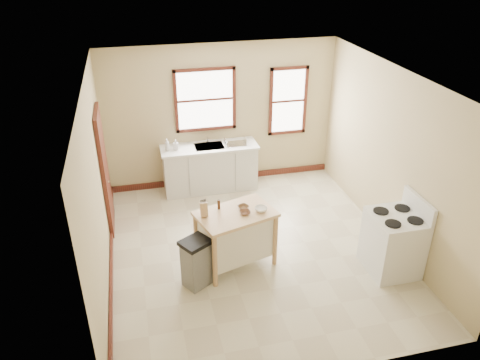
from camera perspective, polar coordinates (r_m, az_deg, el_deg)
The scene contains 23 objects.
floor at distance 7.65m, azimuth 1.59°, elevation -8.51°, with size 5.00×5.00×0.00m, color beige.
ceiling at distance 6.39m, azimuth 1.92°, elevation 12.12°, with size 5.00×5.00×0.00m, color white.
wall_back at distance 9.14m, azimuth -2.34°, elevation 7.83°, with size 4.50×0.04×2.80m, color tan.
wall_left at distance 6.74m, azimuth -17.07°, elevation -1.18°, with size 0.04×5.00×2.80m, color tan.
wall_right at distance 7.75m, azimuth 18.04°, elevation 2.59°, with size 0.04×5.00×2.80m, color tan.
window_main at distance 8.96m, azimuth -4.26°, elevation 9.72°, with size 1.17×0.06×1.22m, color #3B1810, non-canonical shape.
window_side at distance 9.40m, azimuth 5.88°, elevation 9.55°, with size 0.77×0.06×1.37m, color #3B1810, non-canonical shape.
door_left at distance 8.05m, azimuth -16.16°, elevation 1.06°, with size 0.06×0.90×2.10m, color #3B1810.
baseboard_back at distance 9.66m, azimuth -2.15°, elevation 0.28°, with size 4.50×0.04×0.12m, color #3B1810.
baseboard_left at distance 7.46m, azimuth -15.40°, elevation -10.19°, with size 0.04×5.00×0.12m, color #3B1810.
sink_counter at distance 9.20m, azimuth -3.69°, elevation 1.53°, with size 1.86×0.62×0.92m, color beige, non-canonical shape.
faucet at distance 9.12m, azimuth -4.00°, elevation 5.23°, with size 0.03×0.03×0.22m, color silver.
soap_bottle_a at distance 8.85m, azimuth -8.88°, elevation 4.28°, with size 0.09×0.09×0.24m, color #B2B2B2.
soap_bottle_b at distance 8.88m, azimuth -7.83°, elevation 4.30°, with size 0.09×0.09×0.20m, color #B2B2B2.
dish_rack at distance 9.04m, azimuth -0.60°, elevation 4.68°, with size 0.41×0.31×0.10m, color silver, non-canonical shape.
kitchen_island at distance 7.10m, azimuth -0.52°, elevation -7.16°, with size 1.12×0.71×0.92m, color #E9B489, non-canonical shape.
knife_block at distance 6.74m, azimuth -4.41°, elevation -3.66°, with size 0.10×0.10×0.20m, color tan, non-canonical shape.
pepper_grinder at distance 6.91m, azimuth -2.61°, elevation -3.00°, with size 0.04×0.04×0.15m, color #412511.
bowl_a at distance 6.81m, azimuth 0.61°, elevation -3.99°, with size 0.16×0.16×0.04m, color brown.
bowl_b at distance 6.95m, azimuth 0.41°, elevation -3.31°, with size 0.15×0.15×0.04m, color brown.
bowl_c at distance 6.88m, azimuth 2.58°, elevation -3.58°, with size 0.18×0.18×0.06m, color white.
trash_bin at distance 6.78m, azimuth -5.36°, elevation -10.03°, with size 0.39×0.33×0.76m, color #5E5E5C, non-canonical shape.
gas_stove at distance 7.28m, azimuth 18.28°, elevation -6.44°, with size 0.75×0.76×1.21m, color silver, non-canonical shape.
Camera 1 is at (-1.63, -5.93, 4.54)m, focal length 35.00 mm.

